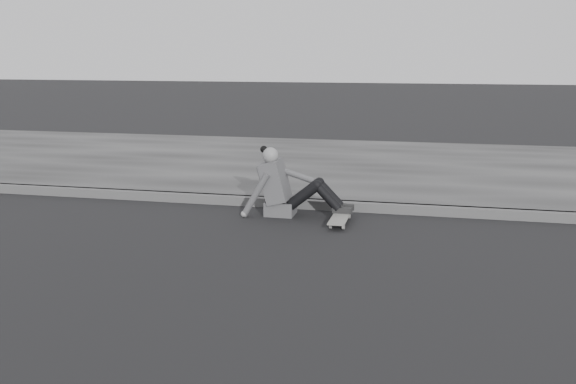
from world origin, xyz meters
TOP-DOWN VIEW (x-y plane):
  - curb at (0.00, 2.58)m, footprint 24.00×0.16m
  - sidewalk at (0.00, 5.60)m, footprint 24.00×6.00m
  - skateboard at (-2.34, 1.91)m, footprint 0.20×0.78m
  - seated_woman at (-3.07, 2.16)m, footprint 1.38×0.46m

SIDE VIEW (x-z plane):
  - curb at x=0.00m, z-range 0.00..0.12m
  - sidewalk at x=0.00m, z-range 0.00..0.12m
  - skateboard at x=-2.34m, z-range 0.03..0.12m
  - seated_woman at x=-3.07m, z-range -0.08..0.80m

